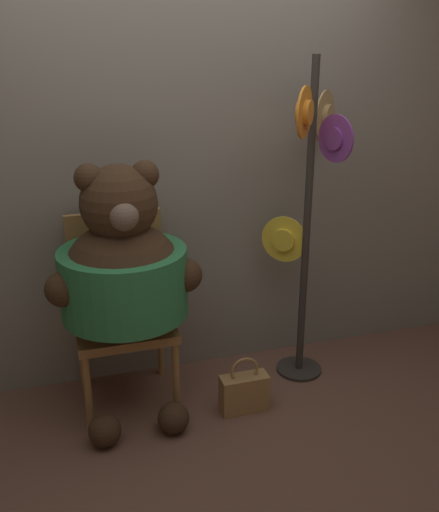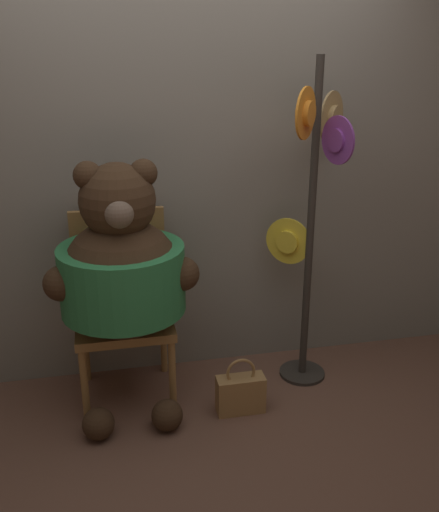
{
  "view_description": "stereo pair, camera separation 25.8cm",
  "coord_description": "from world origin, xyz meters",
  "px_view_note": "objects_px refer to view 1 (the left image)",
  "views": [
    {
      "loc": [
        -0.72,
        -2.4,
        1.95
      ],
      "look_at": [
        0.14,
        0.41,
        0.84
      ],
      "focal_mm": 40.0,
      "sensor_mm": 36.0,
      "label": 1
    },
    {
      "loc": [
        -0.47,
        -2.46,
        1.95
      ],
      "look_at": [
        0.14,
        0.41,
        0.84
      ],
      "focal_mm": 40.0,
      "sensor_mm": 36.0,
      "label": 2
    }
  ],
  "objects_px": {
    "hat_display_rack": "(308,204)",
    "teddy_bear": "(124,274)",
    "chair": "(121,303)",
    "handbag_on_ground": "(244,392)"
  },
  "relations": [
    {
      "from": "chair",
      "to": "handbag_on_ground",
      "type": "distance_m",
      "value": 0.85
    },
    {
      "from": "chair",
      "to": "handbag_on_ground",
      "type": "relative_size",
      "value": 3.2
    },
    {
      "from": "teddy_bear",
      "to": "hat_display_rack",
      "type": "bearing_deg",
      "value": 3.95
    },
    {
      "from": "chair",
      "to": "hat_display_rack",
      "type": "distance_m",
      "value": 1.2
    },
    {
      "from": "chair",
      "to": "hat_display_rack",
      "type": "bearing_deg",
      "value": -5.3
    },
    {
      "from": "hat_display_rack",
      "to": "teddy_bear",
      "type": "bearing_deg",
      "value": -176.05
    },
    {
      "from": "chair",
      "to": "hat_display_rack",
      "type": "relative_size",
      "value": 0.57
    },
    {
      "from": "teddy_bear",
      "to": "handbag_on_ground",
      "type": "distance_m",
      "value": 0.95
    },
    {
      "from": "chair",
      "to": "handbag_on_ground",
      "type": "bearing_deg",
      "value": -32.73
    },
    {
      "from": "teddy_bear",
      "to": "hat_display_rack",
      "type": "height_order",
      "value": "hat_display_rack"
    }
  ]
}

